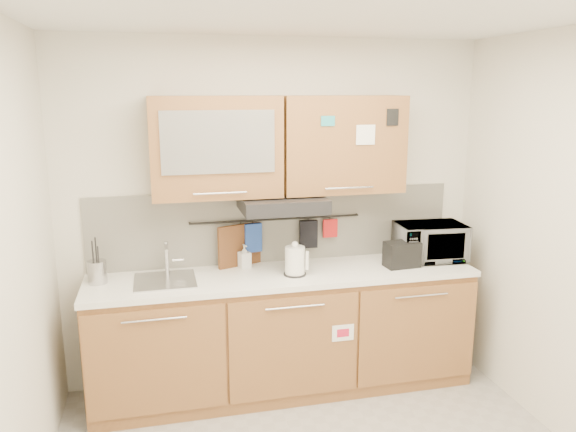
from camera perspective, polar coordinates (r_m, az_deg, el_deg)
ceiling at (r=2.77m, az=5.51°, el=20.53°), size 3.20×3.20×0.00m
wall_back at (r=4.30m, az=-1.32°, el=0.33°), size 3.20×0.00×3.20m
base_cabinet at (r=4.30m, az=-0.37°, el=-12.28°), size 2.80×0.64×0.88m
countertop at (r=4.11m, az=-0.37°, el=-6.03°), size 2.82×0.62×0.04m
backsplash at (r=4.31m, az=-1.28°, el=-1.01°), size 2.80×0.02×0.56m
upper_cabinets at (r=4.04m, az=-0.89°, el=7.17°), size 1.82×0.37×0.70m
range_hood at (r=4.03m, az=-0.58°, el=1.25°), size 0.60×0.46×0.10m
sink at (r=4.02m, az=-12.37°, el=-6.38°), size 0.42×0.40×0.26m
utensil_rail at (r=4.26m, az=-1.17°, el=-0.34°), size 1.30×0.02×0.02m
utensil_crock at (r=4.08m, az=-18.81°, el=-5.37°), size 0.13×0.13×0.32m
kettle at (r=4.02m, az=0.72°, el=-4.66°), size 0.19×0.19×0.25m
toaster at (r=4.30m, az=11.50°, el=-3.81°), size 0.26×0.17×0.19m
microwave at (r=4.51m, az=14.23°, el=-2.56°), size 0.54×0.38×0.29m
soap_bottle at (r=4.20m, az=-4.44°, el=-4.09°), size 0.10×0.10×0.18m
cutting_board at (r=4.26m, az=-4.74°, el=-3.94°), size 0.37×0.16×0.47m
oven_mitt at (r=4.24m, az=-3.55°, el=-2.22°), size 0.14×0.06×0.22m
dark_pouch at (r=4.33m, az=2.10°, el=-1.85°), size 0.14×0.04×0.21m
pot_holder at (r=4.37m, az=4.30°, el=-1.25°), size 0.12×0.02×0.14m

